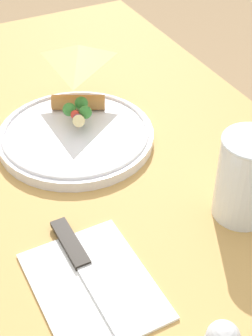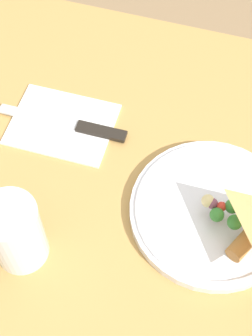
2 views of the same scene
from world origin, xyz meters
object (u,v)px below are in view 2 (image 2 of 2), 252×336
plate_pizza (214,212)px  napkin_folded (62,124)px  milk_glass (16,234)px  butter_knife (69,124)px  dining_table (198,232)px

plate_pizza → napkin_folded: size_ratio=1.44×
napkin_folded → milk_glass: bearing=95.9°
plate_pizza → butter_knife: bearing=-19.7°
dining_table → napkin_folded: size_ratio=5.84×
dining_table → butter_knife: bearing=-14.2°
plate_pizza → milk_glass: bearing=27.8°
dining_table → plate_pizza: size_ratio=4.05×
dining_table → butter_knife: 0.28m
plate_pizza → dining_table: bearing=-67.2°
dining_table → milk_glass: 0.33m
dining_table → plate_pizza: 0.15m
dining_table → napkin_folded: 0.29m
dining_table → napkin_folded: napkin_folded is taller
milk_glass → napkin_folded: milk_glass is taller
napkin_folded → butter_knife: (-0.01, -0.00, 0.00)m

